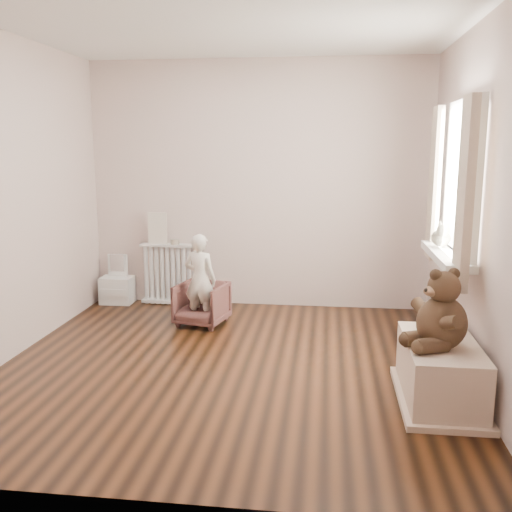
# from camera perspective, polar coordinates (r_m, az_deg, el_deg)

# --- Properties ---
(floor) EXTENTS (3.60, 3.60, 0.01)m
(floor) POSITION_cam_1_polar(r_m,az_deg,el_deg) (4.62, -2.60, -10.82)
(floor) COLOR black
(floor) RESTS_ON ground
(ceiling) EXTENTS (3.60, 3.60, 0.01)m
(ceiling) POSITION_cam_1_polar(r_m,az_deg,el_deg) (4.38, -2.91, 22.65)
(ceiling) COLOR white
(ceiling) RESTS_ON ground
(back_wall) EXTENTS (3.60, 0.02, 2.60)m
(back_wall) POSITION_cam_1_polar(r_m,az_deg,el_deg) (6.08, 0.20, 7.06)
(back_wall) COLOR beige
(back_wall) RESTS_ON ground
(front_wall) EXTENTS (3.60, 0.02, 2.60)m
(front_wall) POSITION_cam_1_polar(r_m,az_deg,el_deg) (2.57, -9.68, 1.61)
(front_wall) COLOR beige
(front_wall) RESTS_ON ground
(left_wall) EXTENTS (0.02, 3.60, 2.60)m
(left_wall) POSITION_cam_1_polar(r_m,az_deg,el_deg) (4.95, -23.84, 5.25)
(left_wall) COLOR beige
(left_wall) RESTS_ON ground
(right_wall) EXTENTS (0.02, 3.60, 2.60)m
(right_wall) POSITION_cam_1_polar(r_m,az_deg,el_deg) (4.37, 21.26, 4.82)
(right_wall) COLOR beige
(right_wall) RESTS_ON ground
(window) EXTENTS (0.03, 0.90, 1.10)m
(window) POSITION_cam_1_polar(r_m,az_deg,el_deg) (4.64, 20.03, 7.07)
(window) COLOR white
(window) RESTS_ON right_wall
(window_sill) EXTENTS (0.22, 1.10, 0.06)m
(window_sill) POSITION_cam_1_polar(r_m,az_deg,el_deg) (4.69, 18.50, 0.05)
(window_sill) COLOR silver
(window_sill) RESTS_ON right_wall
(curtain_left) EXTENTS (0.06, 0.26, 1.30)m
(curtain_left) POSITION_cam_1_polar(r_m,az_deg,el_deg) (4.07, 20.19, 5.76)
(curtain_left) COLOR beige
(curtain_left) RESTS_ON right_wall
(curtain_right) EXTENTS (0.06, 0.26, 1.30)m
(curtain_right) POSITION_cam_1_polar(r_m,az_deg,el_deg) (5.18, 17.42, 6.90)
(curtain_right) COLOR beige
(curtain_right) RESTS_ON right_wall
(radiator) EXTENTS (0.64, 0.12, 0.67)m
(radiator) POSITION_cam_1_polar(r_m,az_deg,el_deg) (6.28, -8.58, -1.33)
(radiator) COLOR silver
(radiator) RESTS_ON floor
(paper_doll) EXTENTS (0.21, 0.02, 0.34)m
(paper_doll) POSITION_cam_1_polar(r_m,az_deg,el_deg) (6.24, -9.82, 2.75)
(paper_doll) COLOR beige
(paper_doll) RESTS_ON radiator
(tin_a) EXTENTS (0.09, 0.09, 0.06)m
(tin_a) POSITION_cam_1_polar(r_m,az_deg,el_deg) (6.21, -8.12, 1.43)
(tin_a) COLOR #A59E8C
(tin_a) RESTS_ON radiator
(toy_vanity) EXTENTS (0.34, 0.25, 0.54)m
(toy_vanity) POSITION_cam_1_polar(r_m,az_deg,el_deg) (6.47, -13.75, -2.22)
(toy_vanity) COLOR silver
(toy_vanity) RESTS_ON floor
(armchair) EXTENTS (0.53, 0.54, 0.41)m
(armchair) POSITION_cam_1_polar(r_m,az_deg,el_deg) (5.57, -5.45, -4.78)
(armchair) COLOR #532E29
(armchair) RESTS_ON floor
(child) EXTENTS (0.36, 0.28, 0.88)m
(child) POSITION_cam_1_polar(r_m,az_deg,el_deg) (5.46, -5.61, -2.36)
(child) COLOR white
(child) RESTS_ON armchair
(toy_bench) EXTENTS (0.47, 0.89, 0.42)m
(toy_bench) POSITION_cam_1_polar(r_m,az_deg,el_deg) (4.13, 17.90, -11.09)
(toy_bench) COLOR beige
(toy_bench) RESTS_ON floor
(teddy_bear) EXTENTS (0.52, 0.47, 0.52)m
(teddy_bear) POSITION_cam_1_polar(r_m,az_deg,el_deg) (3.88, 18.16, -5.16)
(teddy_bear) COLOR #332215
(teddy_bear) RESTS_ON toy_bench
(plush_cat) EXTENTS (0.23, 0.29, 0.21)m
(plush_cat) POSITION_cam_1_polar(r_m,az_deg,el_deg) (4.86, 18.03, 2.00)
(plush_cat) COLOR gray
(plush_cat) RESTS_ON window_sill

